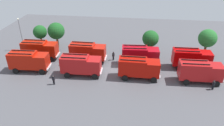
{
  "coord_description": "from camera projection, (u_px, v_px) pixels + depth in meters",
  "views": [
    {
      "loc": [
        4.24,
        -34.49,
        20.54
      ],
      "look_at": [
        0.0,
        0.0,
        1.4
      ],
      "focal_mm": 34.14,
      "sensor_mm": 36.0,
      "label": 1
    }
  ],
  "objects": [
    {
      "name": "fire_truck_3",
      "position": [
        200.0,
        71.0,
        35.67
      ],
      "size": [
        7.26,
        2.89,
        3.88
      ],
      "rotation": [
        0.0,
        0.0,
        0.02
      ],
      "color": "#AC1415",
      "rests_on": "ground"
    },
    {
      "name": "lamppost",
      "position": [
        21.0,
        32.0,
        46.02
      ],
      "size": [
        0.36,
        0.36,
        7.28
      ],
      "color": "slate",
      "rests_on": "ground"
    },
    {
      "name": "fire_truck_5",
      "position": [
        88.0,
        52.0,
        42.25
      ],
      "size": [
        7.22,
        2.8,
        3.88
      ],
      "rotation": [
        0.0,
        0.0,
        -0.01
      ],
      "color": "#B1160B",
      "rests_on": "ground"
    },
    {
      "name": "traffic_cone_1",
      "position": [
        86.0,
        55.0,
        45.11
      ],
      "size": [
        0.48,
        0.48,
        0.69
      ],
      "primitive_type": "cone",
      "color": "#F2600C",
      "rests_on": "ground"
    },
    {
      "name": "fire_truck_7",
      "position": [
        191.0,
        58.0,
        39.89
      ],
      "size": [
        7.25,
        2.87,
        3.88
      ],
      "rotation": [
        0.0,
        0.0,
        0.02
      ],
      "color": "#B40304",
      "rests_on": "ground"
    },
    {
      "name": "fire_truck_6",
      "position": [
        140.0,
        55.0,
        41.0
      ],
      "size": [
        7.33,
        3.08,
        3.88
      ],
      "rotation": [
        0.0,
        0.0,
        0.06
      ],
      "color": "#AA0812",
      "rests_on": "ground"
    },
    {
      "name": "firefighter_2",
      "position": [
        113.0,
        56.0,
        43.21
      ],
      "size": [
        0.47,
        0.46,
        1.8
      ],
      "rotation": [
        0.0,
        0.0,
        2.33
      ],
      "color": "black",
      "rests_on": "ground"
    },
    {
      "name": "tree_0",
      "position": [
        40.0,
        32.0,
        48.74
      ],
      "size": [
        3.11,
        3.11,
        4.82
      ],
      "color": "brown",
      "rests_on": "ground"
    },
    {
      "name": "traffic_cone_0",
      "position": [
        60.0,
        64.0,
        41.6
      ],
      "size": [
        0.45,
        0.45,
        0.64
      ],
      "primitive_type": "cone",
      "color": "#F2600C",
      "rests_on": "ground"
    },
    {
      "name": "tree_3",
      "position": [
        208.0,
        38.0,
        43.7
      ],
      "size": [
        3.73,
        3.73,
        5.79
      ],
      "color": "brown",
      "rests_on": "ground"
    },
    {
      "name": "fire_truck_2",
      "position": [
        139.0,
        67.0,
        36.77
      ],
      "size": [
        7.22,
        2.79,
        3.88
      ],
      "rotation": [
        0.0,
        0.0,
        -0.01
      ],
      "color": "#A90D05",
      "rests_on": "ground"
    },
    {
      "name": "firefighter_4",
      "position": [
        85.0,
        63.0,
        40.54
      ],
      "size": [
        0.45,
        0.48,
        1.72
      ],
      "rotation": [
        0.0,
        0.0,
        2.49
      ],
      "color": "black",
      "rests_on": "ground"
    },
    {
      "name": "fire_truck_0",
      "position": [
        29.0,
        60.0,
        38.96
      ],
      "size": [
        7.32,
        3.06,
        3.88
      ],
      "rotation": [
        0.0,
        0.0,
        0.05
      ],
      "color": "#AE1507",
      "rests_on": "ground"
    },
    {
      "name": "tree_1",
      "position": [
        56.0,
        31.0,
        47.42
      ],
      "size": [
        3.75,
        3.75,
        5.81
      ],
      "color": "brown",
      "rests_on": "ground"
    },
    {
      "name": "ground_plane",
      "position": [
        112.0,
        69.0,
        40.35
      ],
      "size": [
        66.91,
        66.91,
        0.0
      ],
      "primitive_type": "plane",
      "color": "#4C4C51"
    },
    {
      "name": "fire_truck_4",
      "position": [
        40.0,
        49.0,
        43.32
      ],
      "size": [
        7.29,
        2.98,
        3.88
      ],
      "rotation": [
        0.0,
        0.0,
        0.04
      ],
      "color": "#AE1606",
      "rests_on": "ground"
    },
    {
      "name": "fire_truck_1",
      "position": [
        81.0,
        65.0,
        37.61
      ],
      "size": [
        7.26,
        2.91,
        3.88
      ],
      "rotation": [
        0.0,
        0.0,
        0.03
      ],
      "color": "#AB1515",
      "rests_on": "ground"
    },
    {
      "name": "tree_2",
      "position": [
        150.0,
        39.0,
        44.43
      ],
      "size": [
        3.43,
        3.43,
        5.31
      ],
      "color": "brown",
      "rests_on": "ground"
    },
    {
      "name": "firefighter_1",
      "position": [
        53.0,
        79.0,
        35.52
      ],
      "size": [
        0.45,
        0.3,
        1.83
      ],
      "rotation": [
        0.0,
        0.0,
        4.55
      ],
      "color": "black",
      "rests_on": "ground"
    },
    {
      "name": "firefighter_3",
      "position": [
        214.0,
        85.0,
        34.3
      ],
      "size": [
        0.36,
        0.47,
        1.69
      ],
      "rotation": [
        0.0,
        0.0,
        0.32
      ],
      "color": "black",
      "rests_on": "ground"
    }
  ]
}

